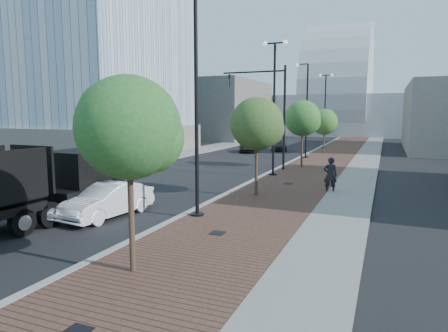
% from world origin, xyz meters
% --- Properties ---
extents(sidewalk, '(7.00, 140.00, 0.12)m').
position_xyz_m(sidewalk, '(3.50, 40.00, 0.06)').
color(sidewalk, '#4C2D23').
rests_on(sidewalk, ground).
extents(concrete_strip, '(2.40, 140.00, 0.13)m').
position_xyz_m(concrete_strip, '(6.20, 40.00, 0.07)').
color(concrete_strip, slate).
rests_on(concrete_strip, ground).
extents(curb, '(0.30, 140.00, 0.14)m').
position_xyz_m(curb, '(0.00, 40.00, 0.07)').
color(curb, gray).
rests_on(curb, ground).
extents(west_sidewalk, '(4.00, 140.00, 0.12)m').
position_xyz_m(west_sidewalk, '(-13.00, 40.00, 0.06)').
color(west_sidewalk, slate).
rests_on(west_sidewalk, ground).
extents(dump_truck, '(2.89, 13.41, 3.16)m').
position_xyz_m(dump_truck, '(-5.07, 5.88, 1.33)').
color(dump_truck, black).
rests_on(dump_truck, ground).
extents(white_sedan, '(1.97, 4.50, 1.44)m').
position_xyz_m(white_sedan, '(-3.01, 8.72, 0.72)').
color(white_sedan, silver).
rests_on(white_sedan, ground).
extents(dark_car_mid, '(3.30, 4.71, 1.19)m').
position_xyz_m(dark_car_mid, '(-6.79, 38.13, 0.60)').
color(dark_car_mid, black).
rests_on(dark_car_mid, ground).
extents(dark_car_far, '(2.89, 4.68, 1.27)m').
position_xyz_m(dark_car_far, '(-4.00, 41.32, 0.63)').
color(dark_car_far, black).
rests_on(dark_car_far, ground).
extents(pedestrian, '(0.82, 0.62, 2.01)m').
position_xyz_m(pedestrian, '(5.08, 17.58, 1.01)').
color(pedestrian, black).
rests_on(pedestrian, ground).
extents(streetlight_1, '(1.44, 0.56, 9.21)m').
position_xyz_m(streetlight_1, '(0.49, 10.00, 4.34)').
color(streetlight_1, black).
rests_on(streetlight_1, ground).
extents(streetlight_2, '(1.72, 0.56, 9.28)m').
position_xyz_m(streetlight_2, '(0.60, 22.00, 4.82)').
color(streetlight_2, black).
rests_on(streetlight_2, ground).
extents(streetlight_3, '(1.44, 0.56, 9.21)m').
position_xyz_m(streetlight_3, '(0.49, 34.00, 4.34)').
color(streetlight_3, black).
rests_on(streetlight_3, ground).
extents(streetlight_4, '(1.72, 0.56, 9.28)m').
position_xyz_m(streetlight_4, '(0.60, 46.00, 4.82)').
color(streetlight_4, black).
rests_on(streetlight_4, ground).
extents(traffic_mast, '(5.09, 0.20, 8.00)m').
position_xyz_m(traffic_mast, '(-0.30, 25.00, 4.98)').
color(traffic_mast, black).
rests_on(traffic_mast, ground).
extents(tree_0, '(2.75, 2.75, 5.40)m').
position_xyz_m(tree_0, '(1.65, 4.02, 4.01)').
color(tree_0, '#382619').
rests_on(tree_0, ground).
extents(tree_1, '(2.77, 2.77, 5.26)m').
position_xyz_m(tree_1, '(1.65, 15.02, 3.86)').
color(tree_1, '#382619').
rests_on(tree_1, ground).
extents(tree_2, '(2.86, 2.86, 5.46)m').
position_xyz_m(tree_2, '(1.65, 27.02, 4.02)').
color(tree_2, '#382619').
rests_on(tree_2, ground).
extents(tree_3, '(2.83, 2.83, 4.94)m').
position_xyz_m(tree_3, '(1.65, 39.02, 3.52)').
color(tree_3, '#382619').
rests_on(tree_3, ground).
extents(tower_podium, '(19.00, 19.00, 3.00)m').
position_xyz_m(tower_podium, '(-24.00, 32.00, 1.50)').
color(tower_podium, slate).
rests_on(tower_podium, ground).
extents(convention_center, '(50.00, 30.00, 50.00)m').
position_xyz_m(convention_center, '(-2.00, 85.00, 6.00)').
color(convention_center, '#A8ACB2').
rests_on(convention_center, ground).
extents(commercial_block_nw, '(14.00, 20.00, 10.00)m').
position_xyz_m(commercial_block_nw, '(-20.00, 60.00, 5.00)').
color(commercial_block_nw, '#5E5A54').
rests_on(commercial_block_nw, ground).
extents(utility_cover_0, '(0.50, 0.50, 0.02)m').
position_xyz_m(utility_cover_0, '(2.40, 1.00, 0.13)').
color(utility_cover_0, black).
rests_on(utility_cover_0, sidewalk).
extents(utility_cover_1, '(0.50, 0.50, 0.02)m').
position_xyz_m(utility_cover_1, '(2.40, 8.00, 0.13)').
color(utility_cover_1, black).
rests_on(utility_cover_1, sidewalk).
extents(utility_cover_2, '(0.50, 0.50, 0.02)m').
position_xyz_m(utility_cover_2, '(2.40, 19.00, 0.13)').
color(utility_cover_2, black).
rests_on(utility_cover_2, sidewalk).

